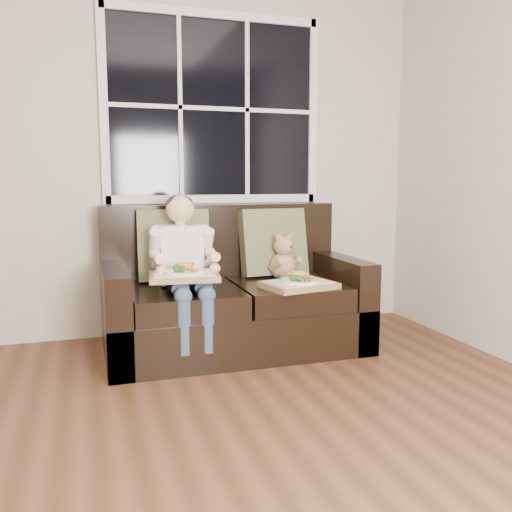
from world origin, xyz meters
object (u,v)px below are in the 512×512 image
object	(u,v)px
tray_left	(184,274)
teddy_bear	(283,260)
child	(184,256)
loveseat	(231,302)
tray_right	(299,283)

from	to	relation	value
tray_left	teddy_bear	bearing A→B (deg)	31.25
child	tray_left	xyz separation A→B (m)	(-0.04, -0.21, -0.08)
loveseat	teddy_bear	world-z (taller)	loveseat
teddy_bear	tray_right	size ratio (longest dim) A/B	0.67
loveseat	tray_left	distance (m)	0.57
tray_right	child	bearing A→B (deg)	150.06
tray_left	tray_right	world-z (taller)	tray_left
child	teddy_bear	xyz separation A→B (m)	(0.72, 0.13, -0.07)
teddy_bear	tray_left	distance (m)	0.83
loveseat	tray_left	world-z (taller)	loveseat
child	tray_left	world-z (taller)	child
child	tray_right	size ratio (longest dim) A/B	1.85
loveseat	tray_right	size ratio (longest dim) A/B	3.46
teddy_bear	tray_right	distance (m)	0.36
child	teddy_bear	distance (m)	0.74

